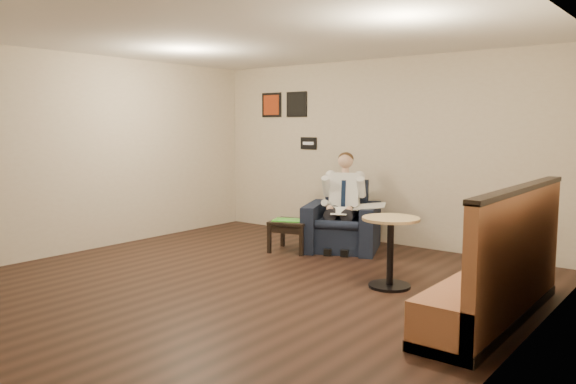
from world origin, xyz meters
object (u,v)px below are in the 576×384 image
Objects in this scene: armchair at (342,216)px; green_folder at (289,220)px; seated_man at (341,205)px; smartphone at (299,219)px; side_table at (292,236)px; coffee_mug at (306,217)px; banquette at (493,254)px; cafe_table at (390,252)px.

armchair reaches higher than green_folder.
seated_man reaches higher than smartphone.
side_table is at bearing -156.97° from armchair.
coffee_mug is at bearing -158.39° from armchair.
banquette is 3.07× the size of cafe_table.
side_table is 0.23m from green_folder.
cafe_table is (-1.23, 0.34, -0.22)m from banquette.
cafe_table is at bearing -20.24° from green_folder.
seated_man is 1.70× the size of cafe_table.
armchair is 1.28× the size of cafe_table.
cafe_table reaches higher than side_table.
coffee_mug is (-0.37, -0.37, 0.00)m from armchair.
coffee_mug is (-0.42, -0.25, -0.18)m from seated_man.
banquette reaches higher than cafe_table.
cafe_table is (1.46, -1.30, -0.10)m from armchair.
armchair is 2.27× the size of green_folder.
side_table is 0.35m from coffee_mug.
coffee_mug is (0.14, 0.16, 0.27)m from side_table.
seated_man is 0.77m from green_folder.
cafe_table reaches higher than smartphone.
seated_man reaches higher than green_folder.
coffee_mug is 0.12× the size of cafe_table.
coffee_mug is 0.04× the size of banquette.
armchair is at bearing 148.72° from banquette.
seated_man is (0.05, -0.12, 0.18)m from armchair.
armchair is 0.63m from smartphone.
seated_man is at bearing 36.26° from side_table.
green_folder is at bearing 159.76° from cafe_table.
side_table is 2.13m from cafe_table.
coffee_mug is at bearing 49.45° from side_table.
coffee_mug is (0.16, 0.19, 0.04)m from green_folder.
smartphone is at bearing 178.65° from coffee_mug.
smartphone is at bearing 154.74° from cafe_table.
cafe_table reaches higher than green_folder.
smartphone is at bearing -179.11° from seated_man.
smartphone is 3.45m from banquette.
side_table is (-0.51, -0.53, -0.27)m from armchair.
coffee_mug reaches higher than green_folder.
smartphone is 0.06× the size of banquette.
side_table is at bearing 49.45° from green_folder.
side_table is at bearing -166.69° from seated_man.
armchair is at bearing 90.00° from seated_man.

